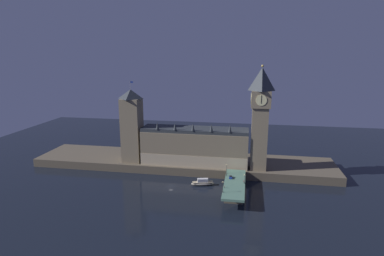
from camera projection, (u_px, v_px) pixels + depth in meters
ground_plane at (171, 186)px, 204.69m from camera, size 400.00×400.00×0.00m
embankment at (183, 162)px, 241.47m from camera, size 220.00×42.00×5.78m
parliament_hall at (195, 146)px, 227.42m from camera, size 74.57×19.18×31.18m
clock_tower at (260, 115)px, 211.57m from camera, size 12.97×13.08×69.99m
victoria_tower at (132, 126)px, 230.36m from camera, size 13.50×13.50×58.44m
bridge at (234, 186)px, 191.95m from camera, size 12.42×46.00×7.27m
car_northbound_lead at (231, 177)px, 198.74m from camera, size 2.04×4.15×1.43m
pedestrian_near_rail at (224, 186)px, 184.11m from camera, size 0.38×0.38×1.66m
pedestrian_mid_walk at (244, 181)px, 191.45m from camera, size 0.38×0.38×1.73m
pedestrian_far_rail at (227, 175)px, 202.10m from camera, size 0.38×0.38×1.81m
street_lamp_near at (223, 185)px, 177.37m from camera, size 1.34×0.60×6.67m
street_lamp_mid at (245, 178)px, 189.62m from camera, size 1.34×0.60×5.98m
street_lamp_far at (227, 168)px, 205.67m from camera, size 1.34×0.60×6.37m
boat_upstream at (203, 183)px, 205.80m from camera, size 15.47×7.42×4.56m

